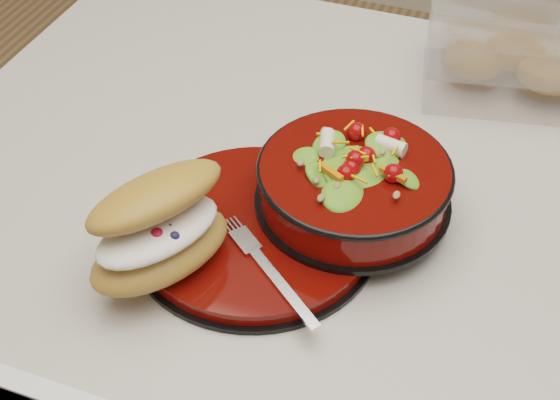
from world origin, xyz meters
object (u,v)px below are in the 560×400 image
(pastry_box, at_px, (513,56))
(fork, at_px, (271,273))
(salad_bowl, at_px, (354,179))
(dinner_plate, at_px, (256,230))
(croissant, at_px, (161,229))

(pastry_box, bearing_deg, fork, -122.02)
(salad_bowl, xyz_separation_m, fork, (-0.04, -0.12, -0.03))
(dinner_plate, height_order, croissant, croissant)
(salad_bowl, height_order, croissant, croissant)
(croissant, xyz_separation_m, fork, (0.10, 0.02, -0.04))
(croissant, bearing_deg, pastry_box, -0.96)
(salad_bowl, height_order, pastry_box, salad_bowl)
(croissant, height_order, pastry_box, croissant)
(croissant, distance_m, fork, 0.11)
(croissant, bearing_deg, dinner_plate, -8.83)
(salad_bowl, bearing_deg, fork, -109.94)
(pastry_box, bearing_deg, salad_bowl, -122.50)
(salad_bowl, relative_size, pastry_box, 0.86)
(dinner_plate, bearing_deg, fork, -56.27)
(salad_bowl, height_order, fork, salad_bowl)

